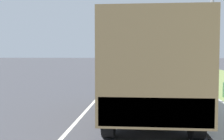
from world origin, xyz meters
TOP-DOWN VIEW (x-y plane):
  - ground_plane at (0.00, 40.00)m, footprint 180.00×180.00m
  - lane_centre_stripe at (0.00, 40.00)m, footprint 0.12×120.00m
  - sidewalk_right at (4.50, 40.00)m, footprint 1.80×120.00m
  - grass_strip_right at (8.90, 40.00)m, footprint 7.00×120.00m
  - military_truck at (2.22, 9.80)m, footprint 2.43×7.35m
  - car_nearest_ahead at (1.51, 22.92)m, footprint 1.77×4.79m
  - car_second_ahead at (-1.41, 33.86)m, footprint 1.85×4.44m
  - car_third_ahead at (-1.85, 46.41)m, footprint 1.75×4.66m
  - car_fourth_ahead at (1.91, 57.63)m, footprint 1.88×4.88m
  - car_farthest_ahead at (-1.44, 68.81)m, footprint 1.82×4.09m

SIDE VIEW (x-z plane):
  - ground_plane at x=0.00m, z-range 0.00..0.00m
  - lane_centre_stripe at x=0.00m, z-range 0.00..0.00m
  - grass_strip_right at x=8.90m, z-range 0.00..0.02m
  - sidewalk_right at x=4.50m, z-range 0.00..0.12m
  - car_farthest_ahead at x=-1.44m, z-range -0.07..1.41m
  - car_nearest_ahead at x=1.51m, z-range -0.07..1.40m
  - car_third_ahead at x=-1.85m, z-range -0.07..1.41m
  - car_fourth_ahead at x=1.91m, z-range -0.07..1.42m
  - car_second_ahead at x=-1.41m, z-range -0.09..1.59m
  - military_truck at x=2.22m, z-range 0.17..3.24m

